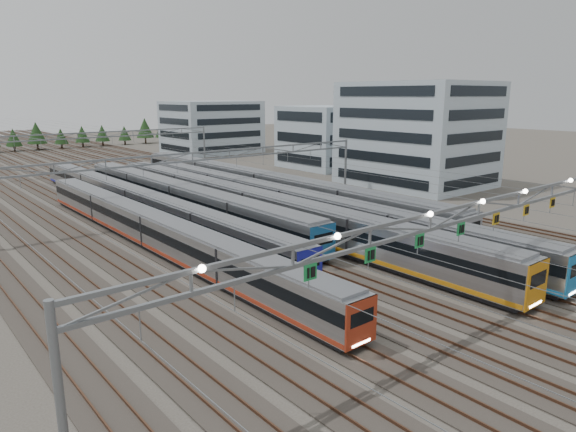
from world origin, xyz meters
TOP-DOWN VIEW (x-y plane):
  - ground at (0.00, 0.00)m, footprint 400.00×400.00m
  - track_bed at (0.00, 100.00)m, footprint 54.00×260.00m
  - train_a at (-11.25, 28.14)m, footprint 2.65×55.79m
  - train_b at (-6.75, 42.95)m, footprint 2.60×66.32m
  - train_c at (-2.25, 39.48)m, footprint 3.03×52.80m
  - train_d at (2.25, 30.02)m, footprint 3.00×67.31m
  - train_e at (6.75, 28.90)m, footprint 2.90×66.54m
  - train_f at (11.25, 40.13)m, footprint 3.13×66.80m
  - gantry_near at (-0.05, -0.12)m, footprint 56.36×0.61m
  - gantry_mid at (0.00, 40.00)m, footprint 56.36×0.36m
  - gantry_far at (0.00, 85.00)m, footprint 56.36×0.36m
  - depot_bldg_south at (40.10, 35.29)m, footprint 18.00×22.00m
  - depot_bldg_mid at (42.58, 60.62)m, footprint 14.00×16.00m
  - depot_bldg_north at (39.67, 100.87)m, footprint 22.00×18.00m
  - treeline at (-0.90, 137.21)m, footprint 93.80×5.60m

SIDE VIEW (x-z plane):
  - ground at x=0.00m, z-range 0.00..0.00m
  - track_bed at x=0.00m, z-range -1.22..4.20m
  - train_b at x=-6.75m, z-range 0.25..3.64m
  - train_a at x=-11.25m, z-range 0.25..3.69m
  - train_e at x=6.75m, z-range 0.25..4.03m
  - train_d at x=2.25m, z-range 0.25..4.17m
  - train_c at x=-2.25m, z-range 0.25..4.20m
  - train_f at x=11.25m, z-range 0.25..4.34m
  - treeline at x=-0.90m, z-range 0.72..7.74m
  - depot_bldg_mid at x=42.58m, z-range 0.00..12.75m
  - gantry_mid at x=0.00m, z-range 2.39..10.39m
  - gantry_far at x=0.00m, z-range 2.39..10.39m
  - depot_bldg_north at x=39.67m, z-range 0.00..13.44m
  - gantry_near at x=-0.05m, z-range 3.05..11.13m
  - depot_bldg_south at x=40.10m, z-range 0.00..17.11m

